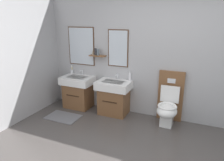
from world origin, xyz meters
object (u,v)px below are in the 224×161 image
at_px(vanity_sink_left, 78,91).
at_px(toothbrush_cup, 72,71).
at_px(vanity_sink_right, 114,96).
at_px(toilet, 169,105).
at_px(soap_dispenser, 130,76).

height_order(vanity_sink_left, toothbrush_cup, toothbrush_cup).
distance_m(vanity_sink_right, toilet, 1.13).
relative_size(toilet, toothbrush_cup, 5.06).
bearing_deg(vanity_sink_right, vanity_sink_left, 180.00).
height_order(vanity_sink_right, soap_dispenser, soap_dispenser).
bearing_deg(vanity_sink_left, soap_dispenser, 9.11).
height_order(vanity_sink_right, toothbrush_cup, toothbrush_cup).
bearing_deg(vanity_sink_left, vanity_sink_right, 0.00).
distance_m(vanity_sink_left, toothbrush_cup, 0.50).
bearing_deg(soap_dispenser, vanity_sink_right, -146.15).
distance_m(vanity_sink_right, toothbrush_cup, 1.23).
height_order(vanity_sink_left, soap_dispenser, soap_dispenser).
bearing_deg(vanity_sink_right, toilet, 0.77).
bearing_deg(soap_dispenser, toilet, -11.38).
xyz_separation_m(vanity_sink_left, vanity_sink_right, (0.88, 0.00, 0.00)).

